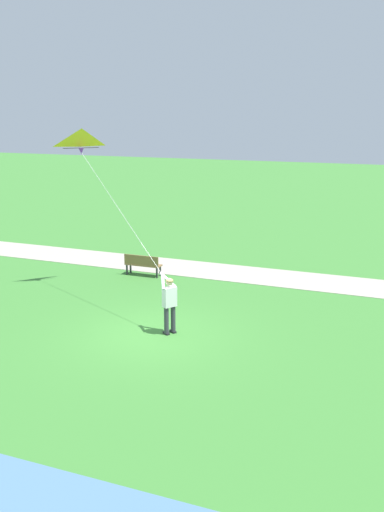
% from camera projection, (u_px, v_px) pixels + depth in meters
% --- Properties ---
extents(ground_plane, '(120.00, 120.00, 0.00)m').
position_uv_depth(ground_plane, '(152.00, 334.00, 16.79)').
color(ground_plane, '#3D7F33').
extents(walkway_path, '(2.51, 32.01, 0.02)m').
position_uv_depth(walkway_path, '(273.00, 277.00, 22.54)').
color(walkway_path, '#ADA393').
rests_on(walkway_path, ground).
extents(person_kite_flyer, '(0.54, 0.62, 1.83)m').
position_uv_depth(person_kite_flyer, '(169.00, 300.00, 16.62)').
color(person_kite_flyer, '#232328').
rests_on(person_kite_flyer, ground).
extents(flying_kite, '(3.51, 4.99, 4.10)m').
position_uv_depth(flying_kite, '(83.00, 142.00, 19.92)').
color(flying_kite, yellow).
extents(park_bench_near_walkway, '(0.45, 1.50, 0.88)m').
position_uv_depth(park_bench_near_walkway, '(143.00, 264.00, 22.65)').
color(park_bench_near_walkway, olive).
rests_on(park_bench_near_walkway, ground).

